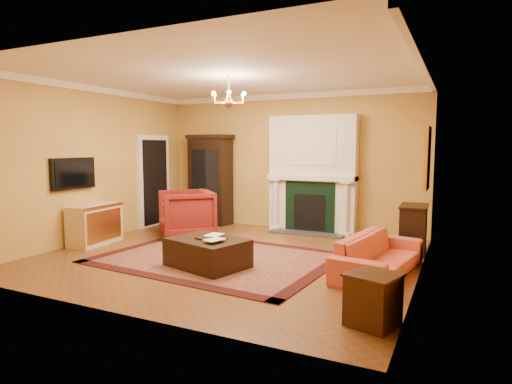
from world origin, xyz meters
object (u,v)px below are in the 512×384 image
Objects in this scene: china_cabinet at (210,181)px; pedestal_table at (169,215)px; end_table at (373,301)px; console_table at (413,230)px; leather_ottoman at (208,252)px; wingback_armchair at (186,211)px; commode at (95,224)px; coral_sofa at (379,248)px.

china_cabinet reaches higher than pedestal_table.
china_cabinet is at bearing 136.87° from end_table.
console_table is at bearing -4.26° from china_cabinet.
pedestal_table is at bearing 154.12° from leather_ottoman.
wingback_armchair is 0.92× the size of leather_ottoman.
leather_ottoman is at bearing -13.10° from commode.
pedestal_table is 4.96m from console_table.
leather_ottoman is at bearing -1.65° from wingback_armchair.
console_table is (5.51, 1.87, 0.03)m from commode.
leather_ottoman is at bearing 157.89° from end_table.
coral_sofa is at bearing 32.96° from leather_ottoman.
pedestal_table is 1.62m from commode.
wingback_armchair reaches higher than commode.
commode is at bearing -163.17° from console_table.
wingback_armchair is at bearing 44.20° from commode.
leather_ottoman is (-2.68, 1.09, -0.03)m from end_table.
pedestal_table is 5.75m from end_table.
coral_sofa is (5.19, 0.35, 0.00)m from commode.
pedestal_table is 1.22× the size of end_table.
commode is 0.88× the size of leather_ottoman.
china_cabinet is at bearing 166.49° from console_table.
console_table reaches higher than leather_ottoman.
wingback_armchair is at bearing 85.49° from coral_sofa.
wingback_armchair reaches higher than leather_ottoman.
pedestal_table is 4.77m from coral_sofa.
china_cabinet is at bearing 69.56° from coral_sofa.
console_table is (0.06, 3.38, 0.14)m from end_table.
coral_sofa is 1.56m from console_table.
console_table is (4.94, 0.35, 0.03)m from pedestal_table.
commode is 5.21m from coral_sofa.
china_cabinet is 3.17× the size of pedestal_table.
pedestal_table is at bearing -93.48° from china_cabinet.
wingback_armchair is 1.65× the size of pedestal_table.
wingback_armchair is at bearing -174.79° from console_table.
china_cabinet is 1.77× the size of leather_ottoman.
pedestal_table is 0.63× the size of commode.
coral_sofa is (4.03, -0.98, -0.15)m from wingback_armchair.
wingback_armchair is 2.39m from leather_ottoman.
console_table is at bearing 88.98° from end_table.
pedestal_table is 0.56× the size of leather_ottoman.
pedestal_table is 0.79× the size of console_table.
console_table is at bearing 52.94° from wingback_armchair.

